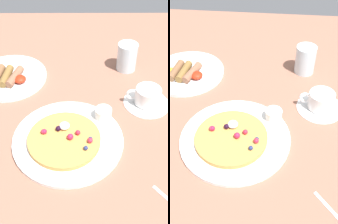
% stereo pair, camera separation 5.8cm
% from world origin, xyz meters
% --- Properties ---
extents(ground_plane, '(2.10, 1.47, 0.03)m').
position_xyz_m(ground_plane, '(0.00, 0.00, -0.01)').
color(ground_plane, '#905F4B').
extents(pancake_plate, '(0.30, 0.30, 0.01)m').
position_xyz_m(pancake_plate, '(0.01, -0.05, 0.01)').
color(pancake_plate, white).
rests_on(pancake_plate, ground_plane).
extents(pancake_with_berries, '(0.19, 0.19, 0.03)m').
position_xyz_m(pancake_with_berries, '(0.00, -0.06, 0.02)').
color(pancake_with_berries, '#CB8D43').
rests_on(pancake_with_berries, pancake_plate).
extents(syrup_ramekin, '(0.05, 0.05, 0.03)m').
position_xyz_m(syrup_ramekin, '(0.11, 0.03, 0.03)').
color(syrup_ramekin, white).
rests_on(syrup_ramekin, pancake_plate).
extents(breakfast_plate, '(0.25, 0.25, 0.01)m').
position_xyz_m(breakfast_plate, '(-0.20, 0.23, 0.01)').
color(breakfast_plate, white).
rests_on(breakfast_plate, ground_plane).
extents(fried_breakfast, '(0.15, 0.11, 0.03)m').
position_xyz_m(fried_breakfast, '(-0.20, 0.21, 0.02)').
color(fried_breakfast, brown).
rests_on(fried_breakfast, breakfast_plate).
extents(coffee_saucer, '(0.14, 0.14, 0.01)m').
position_xyz_m(coffee_saucer, '(0.24, 0.10, 0.00)').
color(coffee_saucer, white).
rests_on(coffee_saucer, ground_plane).
extents(coffee_cup, '(0.10, 0.08, 0.05)m').
position_xyz_m(coffee_cup, '(0.24, 0.10, 0.03)').
color(coffee_cup, white).
rests_on(coffee_cup, coffee_saucer).
extents(water_glass, '(0.07, 0.07, 0.10)m').
position_xyz_m(water_glass, '(0.20, 0.28, 0.05)').
color(water_glass, silver).
rests_on(water_glass, ground_plane).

